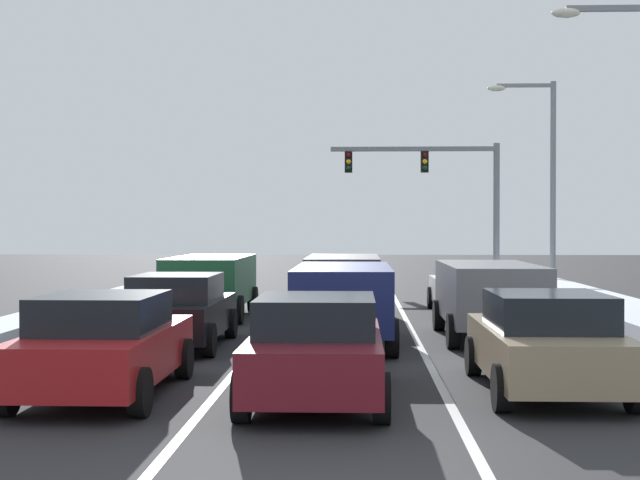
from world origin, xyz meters
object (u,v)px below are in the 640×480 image
suv_gray_right_lane_second (489,293)px  street_lamp_right_far (544,165)px  suv_navy_center_lane_second (343,298)px  sedan_maroon_center_lane_nearest (317,348)px  sedan_tan_right_lane_nearest (546,342)px  sedan_black_left_lane_second (178,310)px  suv_green_left_lane_third (211,281)px  sedan_white_right_lane_third (467,287)px  sedan_red_left_lane_nearest (104,344)px  suv_charcoal_center_lane_third (343,280)px  traffic_light_gantry (444,181)px

suv_gray_right_lane_second → street_lamp_right_far: 17.05m
suv_navy_center_lane_second → sedan_maroon_center_lane_nearest: bearing=-92.7°
sedan_maroon_center_lane_nearest → suv_navy_center_lane_second: bearing=87.3°
sedan_tan_right_lane_nearest → sedan_black_left_lane_second: bearing=142.4°
sedan_tan_right_lane_nearest → suv_green_left_lane_third: size_ratio=0.92×
sedan_black_left_lane_second → street_lamp_right_far: (10.98, 17.63, 4.11)m
sedan_black_left_lane_second → suv_navy_center_lane_second: bearing=4.5°
sedan_black_left_lane_second → suv_green_left_lane_third: bearing=92.6°
sedan_white_right_lane_third → suv_navy_center_lane_second: (-3.44, -7.45, 0.25)m
street_lamp_right_far → sedan_white_right_lane_third: bearing=-112.6°
sedan_black_left_lane_second → street_lamp_right_far: 21.17m
sedan_red_left_lane_nearest → suv_navy_center_lane_second: bearing=59.5°
sedan_maroon_center_lane_nearest → suv_charcoal_center_lane_third: 12.42m
street_lamp_right_far → sedan_black_left_lane_second: bearing=-121.9°
sedan_black_left_lane_second → traffic_light_gantry: 24.29m
suv_navy_center_lane_second → traffic_light_gantry: bearing=79.5°
sedan_white_right_lane_third → suv_charcoal_center_lane_third: bearing=-161.9°
sedan_black_left_lane_second → suv_green_left_lane_third: 6.18m
sedan_red_left_lane_nearest → suv_gray_right_lane_second: bearing=47.2°
sedan_tan_right_lane_nearest → street_lamp_right_far: size_ratio=0.55×
suv_navy_center_lane_second → sedan_black_left_lane_second: size_ratio=1.09×
sedan_maroon_center_lane_nearest → sedan_red_left_lane_nearest: size_ratio=1.00×
suv_navy_center_lane_second → street_lamp_right_far: size_ratio=0.60×
sedan_tan_right_lane_nearest → suv_navy_center_lane_second: (-3.13, 5.30, 0.25)m
sedan_maroon_center_lane_nearest → suv_navy_center_lane_second: 6.13m
suv_gray_right_lane_second → sedan_black_left_lane_second: size_ratio=1.09×
suv_charcoal_center_lane_third → sedan_black_left_lane_second: bearing=-116.8°
sedan_maroon_center_lane_nearest → sedan_white_right_lane_third: bearing=74.7°
suv_charcoal_center_lane_third → sedan_maroon_center_lane_nearest: bearing=-90.9°
sedan_maroon_center_lane_nearest → traffic_light_gantry: bearing=81.2°
sedan_red_left_lane_nearest → sedan_white_right_lane_third: bearing=62.7°
sedan_maroon_center_lane_nearest → sedan_black_left_lane_second: bearing=118.1°
sedan_white_right_lane_third → street_lamp_right_far: (4.13, 9.91, 4.11)m
suv_navy_center_lane_second → traffic_light_gantry: 23.15m
sedan_white_right_lane_third → suv_charcoal_center_lane_third: size_ratio=0.92×
sedan_red_left_lane_nearest → traffic_light_gantry: size_ratio=0.60×
suv_green_left_lane_third → suv_charcoal_center_lane_third: bearing=6.2°
suv_navy_center_lane_second → sedan_red_left_lane_nearest: bearing=-120.5°
suv_gray_right_lane_second → traffic_light_gantry: size_ratio=0.65×
sedan_maroon_center_lane_nearest → sedan_red_left_lane_nearest: same height
suv_gray_right_lane_second → suv_navy_center_lane_second: same height
sedan_white_right_lane_third → suv_charcoal_center_lane_third: 3.72m
sedan_white_right_lane_third → sedan_red_left_lane_nearest: bearing=-117.3°
sedan_white_right_lane_third → suv_green_left_lane_third: suv_green_left_lane_third is taller
suv_green_left_lane_third → sedan_black_left_lane_second: bearing=-87.4°
suv_green_left_lane_third → sedan_maroon_center_lane_nearest: bearing=-74.1°
sedan_white_right_lane_third → sedan_black_left_lane_second: (-6.85, -7.72, 0.00)m
suv_charcoal_center_lane_third → street_lamp_right_far: street_lamp_right_far is taller
sedan_tan_right_lane_nearest → suv_green_left_lane_third: (-6.83, 11.21, 0.25)m
sedan_maroon_center_lane_nearest → suv_green_left_lane_third: (-3.41, 12.02, 0.25)m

